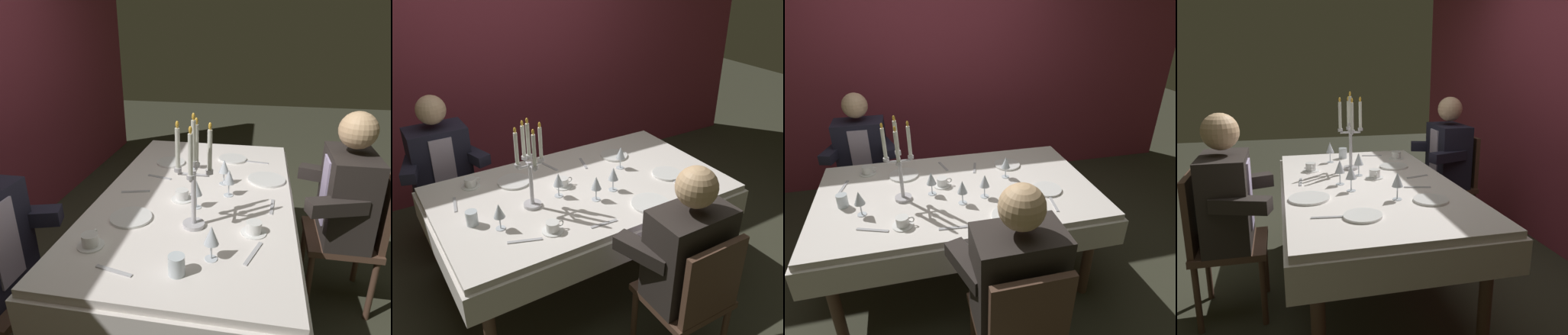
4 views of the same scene
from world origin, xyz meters
TOP-DOWN VIEW (x-y plane):
  - ground_plane at (0.00, 0.00)m, footprint 12.00×12.00m
  - dining_table at (0.00, 0.00)m, footprint 1.94×1.14m
  - candelabra at (-0.37, -0.05)m, footprint 0.19×0.19m
  - dinner_plate_0 at (0.45, 0.27)m, footprint 0.20×0.20m
  - dinner_plate_1 at (-0.36, 0.28)m, footprint 0.22×0.22m
  - dinner_plate_2 at (0.60, -0.17)m, footprint 0.20×0.20m
  - dinner_plate_3 at (0.26, -0.41)m, footprint 0.24×0.24m
  - wine_glass_0 at (-0.63, -0.17)m, footprint 0.07×0.07m
  - wine_glass_1 at (0.16, -0.15)m, footprint 0.07×0.07m
  - wine_glass_2 at (0.38, 0.09)m, footprint 0.07×0.07m
  - wine_glass_3 at (-0.18, -0.03)m, footprint 0.07×0.07m
  - wine_glass_4 at (0.00, -0.19)m, footprint 0.07×0.07m
  - water_tumbler_0 at (-0.75, -0.05)m, footprint 0.07×0.07m
  - coffee_cup_0 at (-0.38, -0.35)m, footprint 0.13×0.12m
  - coffee_cup_1 at (-0.62, 0.38)m, footprint 0.13×0.12m
  - coffee_cup_2 at (-0.10, 0.07)m, footprint 0.13×0.12m
  - fork_0 at (-0.78, 0.21)m, footprint 0.05×0.17m
  - spoon_1 at (-0.05, 0.36)m, footprint 0.06×0.17m
  - knife_2 at (-0.56, -0.35)m, footprint 0.18×0.08m
  - fork_3 at (0.18, 0.28)m, footprint 0.06×0.17m
  - knife_4 at (0.57, -0.33)m, footprint 0.04×0.19m
  - fork_5 at (-0.10, -0.44)m, footprint 0.17×0.03m
  - seated_diner_0 at (-0.70, 0.89)m, footprint 0.63×0.48m
  - seated_diner_1 at (0.13, -0.89)m, footprint 0.63×0.48m

SIDE VIEW (x-z plane):
  - ground_plane at x=0.00m, z-range 0.00..0.00m
  - dining_table at x=0.00m, z-range 0.25..0.99m
  - seated_diner_0 at x=-0.70m, z-range 0.12..1.36m
  - seated_diner_1 at x=0.13m, z-range 0.12..1.36m
  - fork_0 at x=-0.78m, z-range 0.74..0.75m
  - spoon_1 at x=-0.05m, z-range 0.74..0.75m
  - knife_2 at x=-0.56m, z-range 0.74..0.75m
  - fork_3 at x=0.18m, z-range 0.74..0.75m
  - knife_4 at x=0.57m, z-range 0.74..0.75m
  - fork_5 at x=-0.10m, z-range 0.74..0.75m
  - dinner_plate_0 at x=0.45m, z-range 0.74..0.75m
  - dinner_plate_1 at x=-0.36m, z-range 0.74..0.75m
  - dinner_plate_2 at x=0.60m, z-range 0.74..0.75m
  - dinner_plate_3 at x=0.26m, z-range 0.74..0.75m
  - coffee_cup_0 at x=-0.38m, z-range 0.74..0.80m
  - coffee_cup_1 at x=-0.62m, z-range 0.74..0.80m
  - coffee_cup_2 at x=-0.10m, z-range 0.74..0.80m
  - water_tumbler_0 at x=-0.75m, z-range 0.74..0.83m
  - wine_glass_3 at x=-0.18m, z-range 0.77..0.94m
  - wine_glass_4 at x=0.00m, z-range 0.77..0.94m
  - wine_glass_0 at x=-0.63m, z-range 0.77..0.94m
  - wine_glass_1 at x=0.16m, z-range 0.77..0.94m
  - wine_glass_2 at x=0.38m, z-range 0.77..0.94m
  - candelabra at x=-0.37m, z-range 0.72..1.30m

